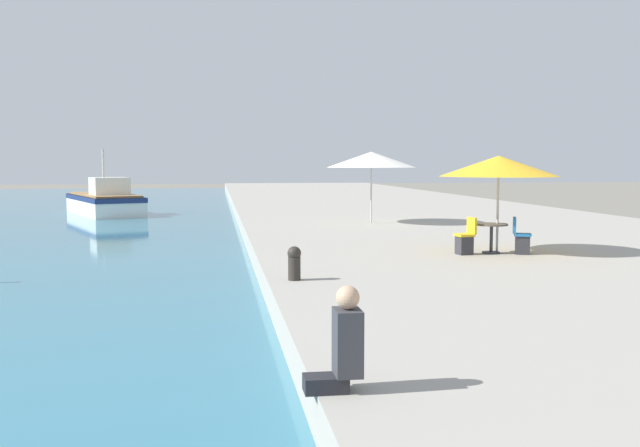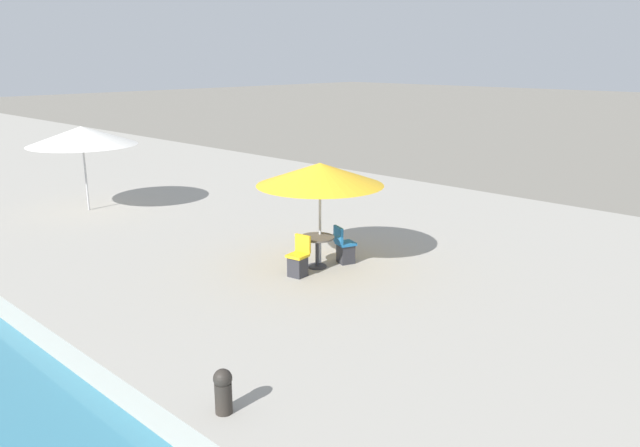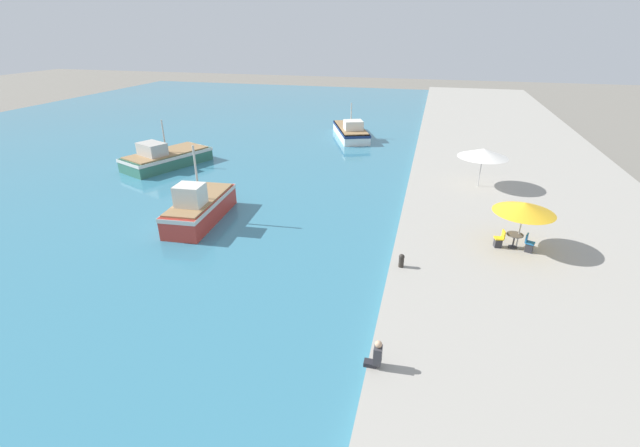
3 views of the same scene
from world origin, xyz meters
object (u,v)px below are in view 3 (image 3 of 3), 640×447
object	(u,v)px
fishing_boat_mid	(166,157)
fishing_boat_far	(351,131)
cafe_umbrella_pink	(525,208)
cafe_table	(514,238)
fishing_boat_near	(200,207)
cafe_chair_left	(499,241)
cafe_umbrella_white	(483,153)
person_at_quay	(376,355)
cafe_chair_right	(529,246)
mooring_bollard	(401,260)

from	to	relation	value
fishing_boat_mid	fishing_boat_far	distance (m)	18.99
fishing_boat_mid	fishing_boat_far	size ratio (longest dim) A/B	0.95
cafe_umbrella_pink	cafe_table	size ratio (longest dim) A/B	3.66
fishing_boat_near	cafe_chair_left	bearing A→B (deg)	-4.72
cafe_umbrella_white	fishing_boat_far	bearing A→B (deg)	130.04
fishing_boat_near	cafe_umbrella_pink	bearing A→B (deg)	-4.06
fishing_boat_mid	cafe_table	xyz separation A→B (m)	(25.79, -9.30, 0.30)
fishing_boat_near	cafe_table	bearing A→B (deg)	-4.33
fishing_boat_far	person_at_quay	world-z (taller)	fishing_boat_far
cafe_chair_right	person_at_quay	size ratio (longest dim) A/B	0.87
fishing_boat_near	fishing_boat_far	size ratio (longest dim) A/B	0.76
cafe_umbrella_pink	cafe_umbrella_white	size ratio (longest dim) A/B	0.88
fishing_boat_mid	cafe_table	size ratio (longest dim) A/B	9.67
cafe_table	mooring_bollard	bearing A→B (deg)	-147.66
cafe_chair_right	fishing_boat_mid	bearing A→B (deg)	-89.17
cafe_chair_left	mooring_bollard	distance (m)	5.60
cafe_umbrella_white	mooring_bollard	bearing A→B (deg)	-108.75
cafe_umbrella_white	person_at_quay	xyz separation A→B (m)	(-4.49, -19.20, -1.90)
cafe_table	fishing_boat_far	bearing A→B (deg)	118.91
cafe_umbrella_pink	cafe_table	xyz separation A→B (m)	(-0.19, -0.09, -1.63)
fishing_boat_mid	person_at_quay	distance (m)	28.00
person_at_quay	fishing_boat_near	bearing A→B (deg)	139.96
fishing_boat_far	cafe_umbrella_white	bearing A→B (deg)	-71.20
fishing_boat_mid	mooring_bollard	bearing A→B (deg)	-8.93
cafe_table	person_at_quay	distance (m)	11.46
mooring_bollard	cafe_umbrella_pink	bearing A→B (deg)	32.10
fishing_boat_mid	cafe_umbrella_pink	size ratio (longest dim) A/B	2.64
fishing_boat_near	cafe_umbrella_white	world-z (taller)	fishing_boat_near
cafe_umbrella_pink	cafe_table	distance (m)	1.64
cafe_table	cafe_chair_right	bearing A→B (deg)	-20.67
cafe_umbrella_white	cafe_table	distance (m)	9.40
fishing_boat_far	cafe_chair_right	world-z (taller)	fishing_boat_far
mooring_bollard	cafe_chair_left	bearing A→B (deg)	35.26
fishing_boat_near	cafe_umbrella_white	bearing A→B (deg)	24.83
cafe_umbrella_pink	mooring_bollard	bearing A→B (deg)	-147.90
fishing_boat_far	mooring_bollard	bearing A→B (deg)	-95.46
cafe_umbrella_pink	cafe_chair_left	bearing A→B (deg)	-167.49
fishing_boat_near	cafe_umbrella_white	size ratio (longest dim) A/B	1.88
cafe_umbrella_white	cafe_table	bearing A→B (deg)	-83.52
fishing_boat_far	cafe_chair_right	xyz separation A→B (m)	(13.45, -23.38, 0.15)
fishing_boat_near	person_at_quay	world-z (taller)	fishing_boat_near
fishing_boat_near	cafe_chair_left	world-z (taller)	fishing_boat_near
fishing_boat_far	cafe_umbrella_pink	xyz separation A→B (m)	(12.96, -23.04, 1.99)
person_at_quay	mooring_bollard	size ratio (longest dim) A/B	1.60
fishing_boat_mid	mooring_bollard	xyz separation A→B (m)	(20.50, -12.65, 0.12)
cafe_chair_right	mooring_bollard	bearing A→B (deg)	-41.91
fishing_boat_mid	cafe_chair_left	size ratio (longest dim) A/B	8.51
fishing_boat_mid	cafe_chair_right	bearing A→B (deg)	2.89
cafe_umbrella_pink	fishing_boat_near	bearing A→B (deg)	-179.68
cafe_table	cafe_umbrella_pink	bearing A→B (deg)	24.61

